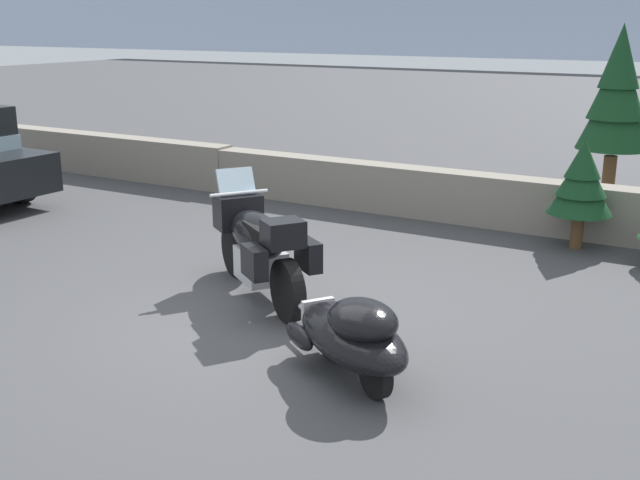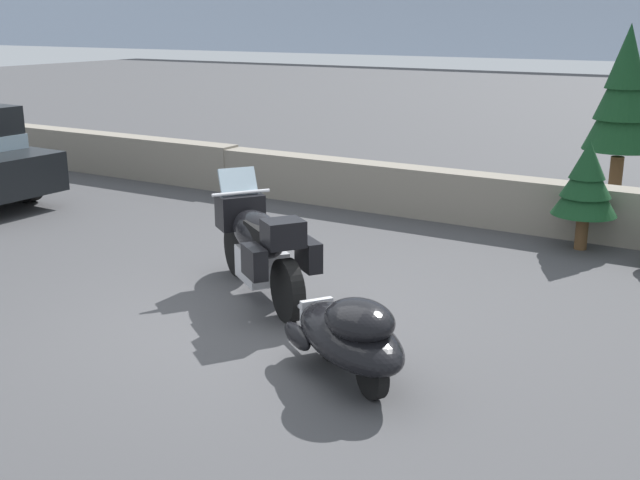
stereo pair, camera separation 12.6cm
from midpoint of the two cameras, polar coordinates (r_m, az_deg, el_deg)
ground_plane at (r=8.09m, az=-5.82°, el=-6.00°), size 80.00×80.00×0.00m
stone_guard_wall at (r=11.88m, az=12.60°, el=2.98°), size 24.00×0.55×0.94m
touring_motorcycle at (r=8.63m, az=-4.96°, el=-0.20°), size 1.97×1.53×1.33m
car_shaped_trailer at (r=6.71m, az=1.89°, el=-6.88°), size 2.01×1.56×0.76m
pine_tree_secondary at (r=13.49m, az=20.75°, el=9.99°), size 1.17×1.17×2.96m
pine_sapling_near at (r=10.93m, az=18.36°, el=4.13°), size 0.87×0.87×1.49m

